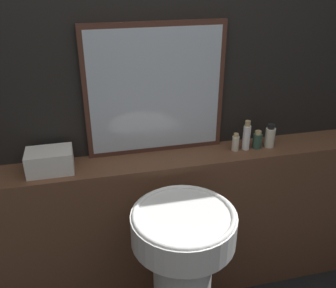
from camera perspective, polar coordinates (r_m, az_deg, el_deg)
name	(u,v)px	position (r m, az deg, el deg)	size (l,w,h in m)	color
wall_back	(164,95)	(2.00, -0.59, 7.46)	(8.00, 0.06, 2.50)	black
vanity_counter	(170,228)	(2.26, 0.36, -12.73)	(2.90, 0.24, 0.95)	brown
pedestal_sink	(182,272)	(1.90, 2.22, -18.97)	(0.47, 0.47, 0.91)	white
mirror	(155,91)	(1.93, -1.94, 8.10)	(0.73, 0.03, 0.68)	#47281E
towel_stack	(50,161)	(1.93, -17.56, -2.47)	(0.22, 0.15, 0.11)	silver
shampoo_bottle	(236,143)	(2.07, 10.25, 0.22)	(0.04, 0.04, 0.10)	beige
conditioner_bottle	(247,136)	(2.09, 11.88, 1.17)	(0.04, 0.04, 0.17)	white
lotion_bottle	(257,140)	(2.13, 13.46, 0.59)	(0.05, 0.05, 0.10)	#2D4C3D
body_wash_bottle	(270,136)	(2.15, 15.27, 1.14)	(0.05, 0.05, 0.13)	beige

